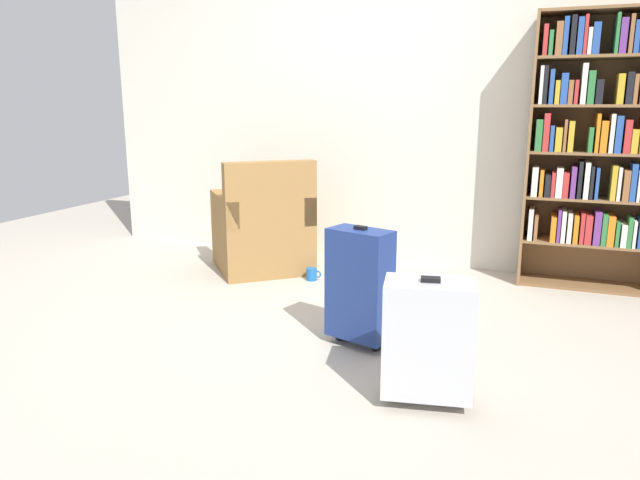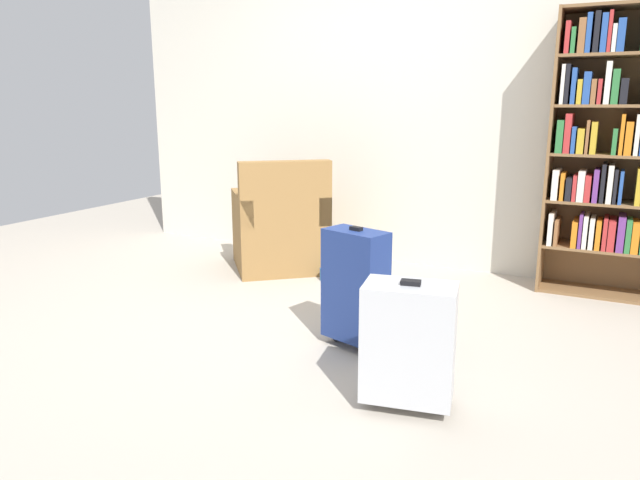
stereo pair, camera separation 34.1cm
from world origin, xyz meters
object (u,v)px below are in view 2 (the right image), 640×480
(suitcase_navy_blue, at_px, (355,286))
(suitcase_silver, at_px, (409,342))
(mug, at_px, (325,274))
(armchair, at_px, (280,231))
(bookshelf, at_px, (627,146))

(suitcase_navy_blue, bearing_deg, suitcase_silver, -47.36)
(suitcase_navy_blue, height_order, suitcase_silver, suitcase_navy_blue)
(mug, distance_m, suitcase_silver, 1.98)
(armchair, relative_size, mug, 8.22)
(bookshelf, xyz_separation_m, armchair, (-2.43, -0.45, -0.72))
(bookshelf, height_order, armchair, bookshelf)
(suitcase_silver, bearing_deg, suitcase_navy_blue, 132.64)
(armchair, bearing_deg, bookshelf, 10.41)
(armchair, height_order, suitcase_navy_blue, armchair)
(bookshelf, height_order, suitcase_navy_blue, bookshelf)
(bookshelf, xyz_separation_m, mug, (-1.96, -0.58, -0.99))
(mug, xyz_separation_m, suitcase_silver, (1.17, -1.57, 0.26))
(bookshelf, distance_m, suitcase_navy_blue, 2.18)
(suitcase_navy_blue, relative_size, suitcase_silver, 1.15)
(mug, xyz_separation_m, suitcase_navy_blue, (0.70, -1.06, 0.31))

